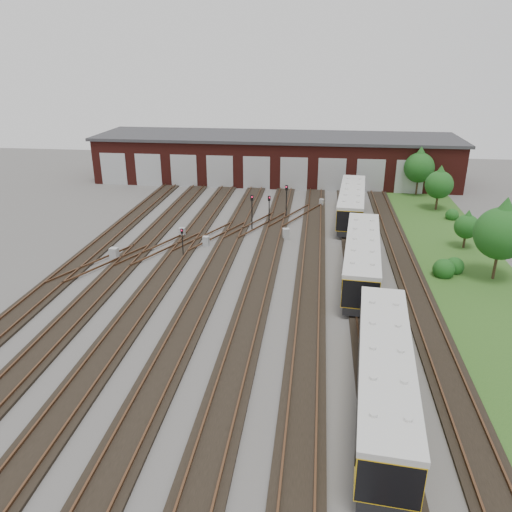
# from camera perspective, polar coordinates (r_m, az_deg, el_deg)

# --- Properties ---
(ground) EXTENTS (120.00, 120.00, 0.00)m
(ground) POSITION_cam_1_polar(r_m,az_deg,el_deg) (36.40, -3.51, -5.60)
(ground) COLOR #454340
(ground) RESTS_ON ground
(track_network) EXTENTS (30.40, 70.00, 0.33)m
(track_network) POSITION_cam_1_polar(r_m,az_deg,el_deg) (36.90, -3.60, -5.02)
(track_network) COLOR black
(track_network) RESTS_ON ground
(maintenance_shed) EXTENTS (51.00, 12.50, 6.35)m
(maintenance_shed) POSITION_cam_1_polar(r_m,az_deg,el_deg) (73.21, 2.23, 11.20)
(maintenance_shed) COLOR #491712
(maintenance_shed) RESTS_ON ground
(grass_verge) EXTENTS (8.00, 55.00, 0.05)m
(grass_verge) POSITION_cam_1_polar(r_m,az_deg,el_deg) (46.71, 22.52, -0.88)
(grass_verge) COLOR #214918
(grass_verge) RESTS_ON ground
(metro_train) EXTENTS (3.78, 46.62, 2.99)m
(metro_train) POSITION_cam_1_polar(r_m,az_deg,el_deg) (40.71, 11.99, -0.11)
(metro_train) COLOR black
(metro_train) RESTS_ON ground
(signal_mast_0) EXTENTS (0.24, 0.22, 2.64)m
(signal_mast_0) POSITION_cam_1_polar(r_m,az_deg,el_deg) (44.78, -8.42, 1.97)
(signal_mast_0) COLOR black
(signal_mast_0) RESTS_ON ground
(signal_mast_1) EXTENTS (0.30, 0.29, 3.22)m
(signal_mast_1) POSITION_cam_1_polar(r_m,az_deg,el_deg) (52.70, 1.51, 5.67)
(signal_mast_1) COLOR black
(signal_mast_1) RESTS_ON ground
(signal_mast_2) EXTENTS (0.32, 0.30, 3.71)m
(signal_mast_2) POSITION_cam_1_polar(r_m,az_deg,el_deg) (55.19, 3.50, 6.71)
(signal_mast_2) COLOR black
(signal_mast_2) RESTS_ON ground
(signal_mast_3) EXTENTS (0.32, 0.30, 3.76)m
(signal_mast_3) POSITION_cam_1_polar(r_m,az_deg,el_deg) (50.91, -0.47, 5.48)
(signal_mast_3) COLOR black
(signal_mast_3) RESTS_ON ground
(relay_cabinet_0) EXTENTS (0.76, 0.66, 1.14)m
(relay_cabinet_0) POSITION_cam_1_polar(r_m,az_deg,el_deg) (45.64, -15.90, 0.22)
(relay_cabinet_0) COLOR #9A9E9F
(relay_cabinet_0) RESTS_ON ground
(relay_cabinet_1) EXTENTS (0.63, 0.56, 0.95)m
(relay_cabinet_1) POSITION_cam_1_polar(r_m,az_deg,el_deg) (50.15, -8.46, 2.67)
(relay_cabinet_1) COLOR #9A9E9F
(relay_cabinet_1) RESTS_ON ground
(relay_cabinet_2) EXTENTS (0.60, 0.51, 0.93)m
(relay_cabinet_2) POSITION_cam_1_polar(r_m,az_deg,el_deg) (47.53, -5.74, 1.71)
(relay_cabinet_2) COLOR #9A9E9F
(relay_cabinet_2) RESTS_ON ground
(relay_cabinet_3) EXTENTS (0.63, 0.58, 0.86)m
(relay_cabinet_3) POSITION_cam_1_polar(r_m,az_deg,el_deg) (60.70, 7.51, 6.08)
(relay_cabinet_3) COLOR #9A9E9F
(relay_cabinet_3) RESTS_ON ground
(relay_cabinet_4) EXTENTS (0.77, 0.69, 1.08)m
(relay_cabinet_4) POSITION_cam_1_polar(r_m,az_deg,el_deg) (49.13, 3.44, 2.55)
(relay_cabinet_4) COLOR #9A9E9F
(relay_cabinet_4) RESTS_ON ground
(tree_0) EXTENTS (3.79, 3.79, 6.29)m
(tree_0) POSITION_cam_1_polar(r_m,az_deg,el_deg) (67.58, 18.19, 9.96)
(tree_0) COLOR #372819
(tree_0) RESTS_ON ground
(tree_1) EXTENTS (3.19, 3.19, 5.29)m
(tree_1) POSITION_cam_1_polar(r_m,az_deg,el_deg) (61.59, 20.24, 8.00)
(tree_1) COLOR #372819
(tree_1) RESTS_ON ground
(tree_2) EXTENTS (4.14, 4.14, 6.86)m
(tree_2) POSITION_cam_1_polar(r_m,az_deg,el_deg) (43.26, 26.35, 2.95)
(tree_2) COLOR #372819
(tree_2) RESTS_ON ground
(tree_3) EXTENTS (2.25, 2.25, 3.73)m
(tree_3) POSITION_cam_1_polar(r_m,az_deg,el_deg) (50.05, 22.99, 3.41)
(tree_3) COLOR #372819
(tree_3) RESTS_ON ground
(bush_0) EXTENTS (1.76, 1.76, 1.76)m
(bush_0) POSITION_cam_1_polar(r_m,az_deg,el_deg) (43.33, 20.70, -1.12)
(bush_0) COLOR #154413
(bush_0) RESTS_ON ground
(bush_1) EXTENTS (1.57, 1.57, 1.57)m
(bush_1) POSITION_cam_1_polar(r_m,az_deg,el_deg) (44.47, 21.76, -0.83)
(bush_1) COLOR #154413
(bush_1) RESTS_ON ground
(bush_2) EXTENTS (1.42, 1.42, 1.42)m
(bush_2) POSITION_cam_1_polar(r_m,az_deg,el_deg) (59.10, 21.53, 4.57)
(bush_2) COLOR #154413
(bush_2) RESTS_ON ground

